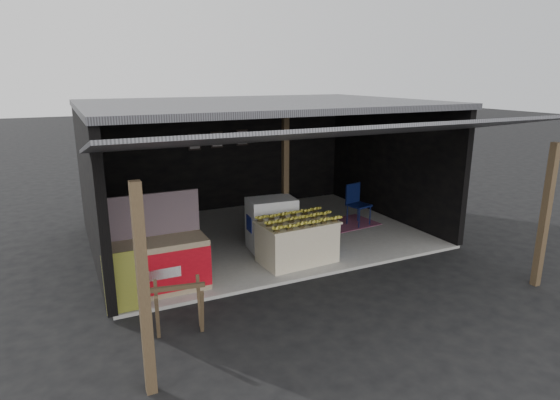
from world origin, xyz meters
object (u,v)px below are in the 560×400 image
white_crate (272,224)px  neighbor_stall (159,263)px  water_barrel (328,241)px  plastic_chair (356,200)px  banana_table (297,242)px  sawhorse (179,303)px

white_crate → neighbor_stall: size_ratio=0.66×
water_barrel → plastic_chair: 2.09m
white_crate → banana_table: bearing=-76.1°
neighbor_stall → water_barrel: neighbor_stall is taller
water_barrel → banana_table: bearing=-167.5°
white_crate → water_barrel: 1.20m
sawhorse → banana_table: bearing=39.3°
neighbor_stall → sawhorse: size_ratio=2.14×
water_barrel → plastic_chair: bearing=39.8°
banana_table → plastic_chair: bearing=28.9°
banana_table → white_crate: white_crate is taller
white_crate → plastic_chair: 2.60m
sawhorse → water_barrel: (3.46, 1.67, -0.16)m
neighbor_stall → plastic_chair: (5.02, 1.62, 0.10)m
sawhorse → plastic_chair: bearing=40.6°
sawhorse → water_barrel: bearing=35.8°
banana_table → water_barrel: banana_table is taller
neighbor_stall → water_barrel: 3.46m
banana_table → water_barrel: bearing=9.2°
white_crate → plastic_chair: bearing=18.9°
neighbor_stall → plastic_chair: size_ratio=1.63×
neighbor_stall → sawhorse: 1.38m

